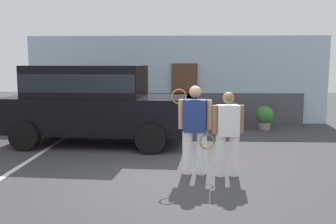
% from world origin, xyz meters
% --- Properties ---
extents(ground_plane, '(40.00, 40.00, 0.00)m').
position_xyz_m(ground_plane, '(0.00, 0.00, 0.00)').
color(ground_plane, '#38383A').
extents(parking_stripe_0, '(0.12, 4.40, 0.01)m').
position_xyz_m(parking_stripe_0, '(-3.12, 1.50, 0.00)').
color(parking_stripe_0, silver).
rests_on(parking_stripe_0, ground_plane).
extents(house_frontage, '(10.53, 0.40, 3.05)m').
position_xyz_m(house_frontage, '(0.00, 6.31, 1.43)').
color(house_frontage, silver).
rests_on(house_frontage, ground_plane).
extents(parked_suv, '(4.71, 2.39, 2.05)m').
position_xyz_m(parked_suv, '(-2.11, 2.70, 1.15)').
color(parked_suv, black).
rests_on(parked_suv, ground_plane).
extents(tennis_player_man, '(0.76, 0.30, 1.69)m').
position_xyz_m(tennis_player_man, '(0.45, 0.12, 0.89)').
color(tennis_player_man, white).
rests_on(tennis_player_man, ground_plane).
extents(tennis_player_woman, '(0.86, 0.29, 1.59)m').
position_xyz_m(tennis_player_woman, '(1.06, 0.01, 0.82)').
color(tennis_player_woman, white).
rests_on(tennis_player_woman, ground_plane).
extents(potted_plant_by_porch, '(0.66, 0.66, 0.87)m').
position_xyz_m(potted_plant_by_porch, '(1.82, 5.05, 0.48)').
color(potted_plant_by_porch, '#9E5638').
rests_on(potted_plant_by_porch, ground_plane).
extents(potted_plant_secondary, '(0.57, 0.57, 0.75)m').
position_xyz_m(potted_plant_secondary, '(2.85, 4.99, 0.41)').
color(potted_plant_secondary, gray).
rests_on(potted_plant_secondary, ground_plane).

